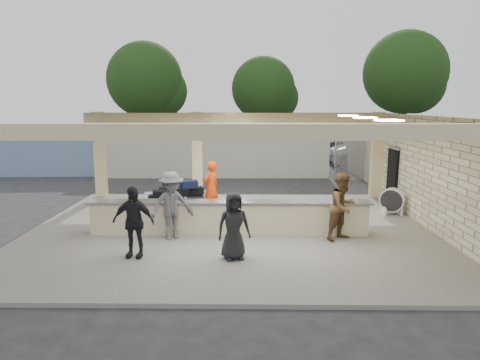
{
  "coord_description": "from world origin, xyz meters",
  "views": [
    {
      "loc": [
        0.49,
        -12.56,
        3.84
      ],
      "look_at": [
        0.29,
        1.0,
        1.43
      ],
      "focal_mm": 32.0,
      "sensor_mm": 36.0,
      "label": 1
    }
  ],
  "objects_px": {
    "luggage_cart": "(178,200)",
    "car_white_a": "(378,154)",
    "drum_fan": "(392,200)",
    "container_white": "(214,151)",
    "passenger_a": "(343,207)",
    "car_white_b": "(430,154)",
    "car_dark": "(352,151)",
    "passenger_b": "(133,222)",
    "passenger_c": "(172,206)",
    "passenger_d": "(234,226)",
    "baggage_handler": "(211,188)",
    "baggage_counter": "(229,217)",
    "container_blue": "(45,151)"
  },
  "relations": [
    {
      "from": "baggage_counter",
      "to": "car_dark",
      "type": "height_order",
      "value": "car_dark"
    },
    {
      "from": "luggage_cart",
      "to": "car_dark",
      "type": "relative_size",
      "value": 0.55
    },
    {
      "from": "car_dark",
      "to": "car_white_a",
      "type": "bearing_deg",
      "value": -136.04
    },
    {
      "from": "luggage_cart",
      "to": "car_white_a",
      "type": "bearing_deg",
      "value": 42.54
    },
    {
      "from": "drum_fan",
      "to": "car_white_b",
      "type": "bearing_deg",
      "value": 94.14
    },
    {
      "from": "passenger_c",
      "to": "car_white_a",
      "type": "xyz_separation_m",
      "value": [
        10.19,
        14.79,
        -0.25
      ]
    },
    {
      "from": "luggage_cart",
      "to": "drum_fan",
      "type": "bearing_deg",
      "value": -1.45
    },
    {
      "from": "luggage_cart",
      "to": "passenger_d",
      "type": "xyz_separation_m",
      "value": [
        1.9,
        -3.4,
        0.13
      ]
    },
    {
      "from": "passenger_a",
      "to": "passenger_c",
      "type": "distance_m",
      "value": 4.76
    },
    {
      "from": "container_blue",
      "to": "passenger_c",
      "type": "bearing_deg",
      "value": -56.32
    },
    {
      "from": "baggage_counter",
      "to": "car_white_a",
      "type": "height_order",
      "value": "car_white_a"
    },
    {
      "from": "passenger_a",
      "to": "container_blue",
      "type": "bearing_deg",
      "value": 102.74
    },
    {
      "from": "baggage_handler",
      "to": "container_white",
      "type": "bearing_deg",
      "value": -137.2
    },
    {
      "from": "passenger_b",
      "to": "car_white_b",
      "type": "xyz_separation_m",
      "value": [
        14.22,
        16.53,
        -0.23
      ]
    },
    {
      "from": "drum_fan",
      "to": "passenger_d",
      "type": "bearing_deg",
      "value": -108.91
    },
    {
      "from": "baggage_counter",
      "to": "baggage_handler",
      "type": "height_order",
      "value": "baggage_handler"
    },
    {
      "from": "passenger_a",
      "to": "passenger_d",
      "type": "xyz_separation_m",
      "value": [
        -2.99,
        -1.55,
        -0.11
      ]
    },
    {
      "from": "luggage_cart",
      "to": "passenger_b",
      "type": "distance_m",
      "value": 3.36
    },
    {
      "from": "car_white_b",
      "to": "container_white",
      "type": "distance_m",
      "value": 13.63
    },
    {
      "from": "passenger_a",
      "to": "car_dark",
      "type": "xyz_separation_m",
      "value": [
        4.36,
        16.94,
        -0.31
      ]
    },
    {
      "from": "passenger_b",
      "to": "container_white",
      "type": "xyz_separation_m",
      "value": [
        1.03,
        13.16,
        0.32
      ]
    },
    {
      "from": "baggage_counter",
      "to": "drum_fan",
      "type": "relative_size",
      "value": 8.94
    },
    {
      "from": "container_white",
      "to": "car_dark",
      "type": "bearing_deg",
      "value": 29.96
    },
    {
      "from": "car_white_b",
      "to": "car_dark",
      "type": "relative_size",
      "value": 1.1
    },
    {
      "from": "baggage_handler",
      "to": "car_dark",
      "type": "distance_m",
      "value": 16.5
    },
    {
      "from": "luggage_cart",
      "to": "passenger_b",
      "type": "xyz_separation_m",
      "value": [
        -0.57,
        -3.31,
        0.19
      ]
    },
    {
      "from": "container_white",
      "to": "car_white_b",
      "type": "bearing_deg",
      "value": 13.51
    },
    {
      "from": "baggage_counter",
      "to": "container_blue",
      "type": "height_order",
      "value": "container_blue"
    },
    {
      "from": "container_blue",
      "to": "drum_fan",
      "type": "bearing_deg",
      "value": -33.16
    },
    {
      "from": "passenger_d",
      "to": "car_white_b",
      "type": "height_order",
      "value": "passenger_d"
    },
    {
      "from": "luggage_cart",
      "to": "car_white_a",
      "type": "xyz_separation_m",
      "value": [
        10.32,
        12.94,
        0.0
      ]
    },
    {
      "from": "passenger_c",
      "to": "container_blue",
      "type": "bearing_deg",
      "value": 99.57
    },
    {
      "from": "container_white",
      "to": "passenger_d",
      "type": "bearing_deg",
      "value": -84.62
    },
    {
      "from": "passenger_a",
      "to": "car_white_b",
      "type": "relative_size",
      "value": 0.39
    },
    {
      "from": "car_white_a",
      "to": "passenger_b",
      "type": "bearing_deg",
      "value": 151.53
    },
    {
      "from": "passenger_b",
      "to": "passenger_c",
      "type": "bearing_deg",
      "value": 70.21
    },
    {
      "from": "baggage_counter",
      "to": "passenger_d",
      "type": "relative_size",
      "value": 4.93
    },
    {
      "from": "car_dark",
      "to": "container_blue",
      "type": "relative_size",
      "value": 0.45
    },
    {
      "from": "car_white_a",
      "to": "container_white",
      "type": "distance_m",
      "value": 10.34
    },
    {
      "from": "container_blue",
      "to": "passenger_b",
      "type": "bearing_deg",
      "value": -61.53
    },
    {
      "from": "drum_fan",
      "to": "container_white",
      "type": "relative_size",
      "value": 0.08
    },
    {
      "from": "drum_fan",
      "to": "car_dark",
      "type": "height_order",
      "value": "car_dark"
    },
    {
      "from": "baggage_handler",
      "to": "passenger_b",
      "type": "bearing_deg",
      "value": 18.16
    },
    {
      "from": "drum_fan",
      "to": "container_white",
      "type": "distance_m",
      "value": 11.21
    },
    {
      "from": "passenger_c",
      "to": "container_white",
      "type": "bearing_deg",
      "value": 60.54
    },
    {
      "from": "car_dark",
      "to": "passenger_b",
      "type": "bearing_deg",
      "value": 169.41
    },
    {
      "from": "car_white_b",
      "to": "container_white",
      "type": "height_order",
      "value": "container_white"
    },
    {
      "from": "baggage_counter",
      "to": "passenger_a",
      "type": "height_order",
      "value": "passenger_a"
    },
    {
      "from": "passenger_a",
      "to": "car_white_a",
      "type": "xyz_separation_m",
      "value": [
        5.43,
        14.79,
        -0.24
      ]
    },
    {
      "from": "baggage_handler",
      "to": "car_white_a",
      "type": "height_order",
      "value": "baggage_handler"
    }
  ]
}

